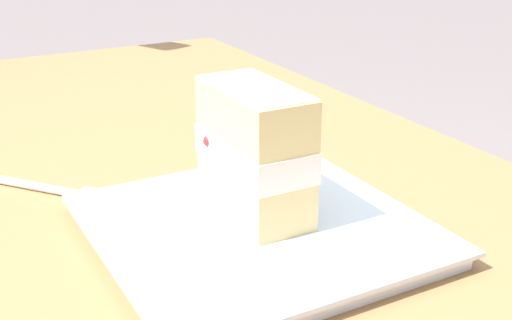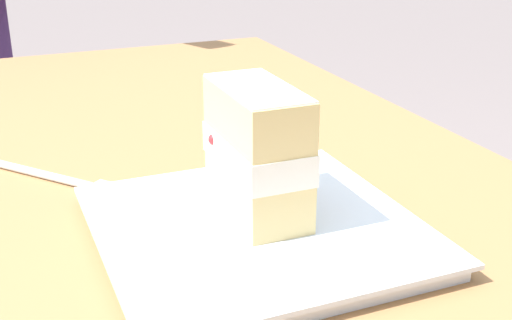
{
  "view_description": "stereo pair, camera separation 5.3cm",
  "coord_description": "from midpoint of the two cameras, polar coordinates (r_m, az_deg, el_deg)",
  "views": [
    {
      "loc": [
        0.55,
        -0.03,
        1.01
      ],
      "look_at": [
        0.12,
        0.21,
        0.82
      ],
      "focal_mm": 47.87,
      "sensor_mm": 36.0,
      "label": 1
    },
    {
      "loc": [
        0.57,
        0.02,
        1.01
      ],
      "look_at": [
        0.12,
        0.21,
        0.82
      ],
      "focal_mm": 47.87,
      "sensor_mm": 36.0,
      "label": 2
    }
  ],
  "objects": [
    {
      "name": "dessert_fork",
      "position": [
        0.68,
        -19.73,
        -2.2
      ],
      "size": [
        0.14,
        0.12,
        0.01
      ],
      "color": "silver",
      "rests_on": "patio_table"
    },
    {
      "name": "cake_slice",
      "position": [
        0.55,
        -2.86,
        0.67
      ],
      "size": [
        0.11,
        0.07,
        0.11
      ],
      "color": "#E0C17A",
      "rests_on": "dessert_plate"
    },
    {
      "name": "dessert_plate",
      "position": [
        0.55,
        -2.74,
        -5.97
      ],
      "size": [
        0.25,
        0.25,
        0.02
      ],
      "color": "white",
      "rests_on": "patio_table"
    }
  ]
}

